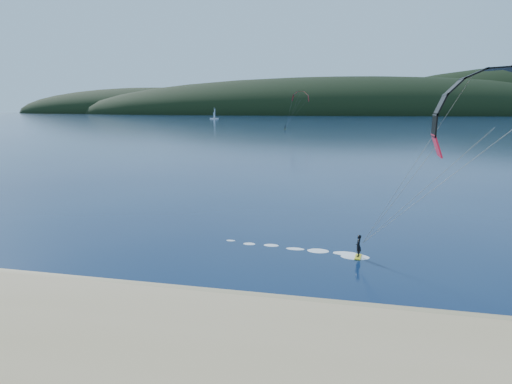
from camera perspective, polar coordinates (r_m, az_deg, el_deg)
ground at (r=23.87m, az=-13.51°, el=-15.74°), size 1800.00×1800.00×0.00m
wet_sand at (r=27.57m, az=-9.15°, el=-11.87°), size 220.00×2.50×0.10m
headland at (r=764.41m, az=13.31°, el=8.92°), size 1200.00×310.00×140.00m
kitesurfer_near at (r=27.75m, az=24.98°, el=5.97°), size 20.78×8.90×12.80m
kitesurfer_far at (r=227.43m, az=5.25°, el=10.76°), size 12.46×7.18×16.00m
sailboat at (r=436.28m, az=-4.96°, el=8.68°), size 7.45×4.88×10.76m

